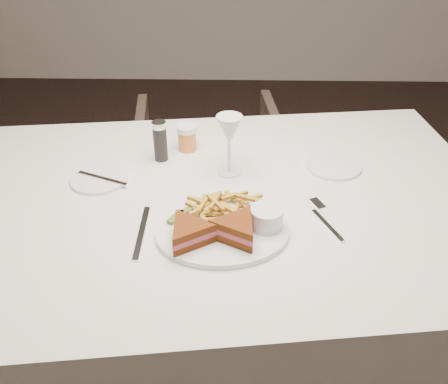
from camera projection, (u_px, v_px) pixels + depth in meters
name	position (u px, v px, depth m)	size (l,w,h in m)	color
ground	(253.00, 317.00, 1.96)	(5.00, 5.00, 0.00)	black
table	(224.00, 297.00, 1.53)	(1.46, 0.97, 0.75)	silver
chair_far	(209.00, 169.00, 2.26)	(0.63, 0.59, 0.65)	#47362C
table_setting	(219.00, 199.00, 1.25)	(0.82, 0.59, 0.18)	white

